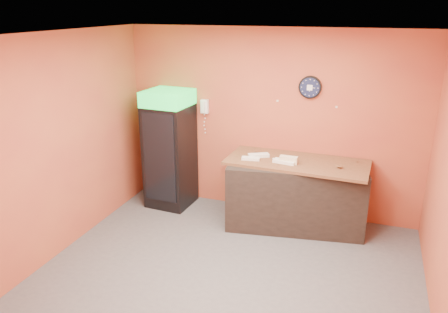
% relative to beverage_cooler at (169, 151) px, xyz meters
% --- Properties ---
extents(floor, '(4.50, 4.50, 0.00)m').
position_rel_beverage_cooler_xyz_m(floor, '(1.52, -1.61, -0.91)').
color(floor, '#47474C').
rests_on(floor, ground).
extents(back_wall, '(4.50, 0.02, 2.80)m').
position_rel_beverage_cooler_xyz_m(back_wall, '(1.52, 0.39, 0.49)').
color(back_wall, '#B75933').
rests_on(back_wall, floor).
extents(left_wall, '(0.02, 4.00, 2.80)m').
position_rel_beverage_cooler_xyz_m(left_wall, '(-0.73, -1.61, 0.49)').
color(left_wall, '#B75933').
rests_on(left_wall, floor).
extents(ceiling, '(4.50, 4.00, 0.02)m').
position_rel_beverage_cooler_xyz_m(ceiling, '(1.52, -1.61, 1.89)').
color(ceiling, white).
rests_on(ceiling, back_wall).
extents(beverage_cooler, '(0.69, 0.70, 1.87)m').
position_rel_beverage_cooler_xyz_m(beverage_cooler, '(0.00, 0.00, 0.00)').
color(beverage_cooler, black).
rests_on(beverage_cooler, floor).
extents(prep_counter, '(2.03, 1.14, 0.96)m').
position_rel_beverage_cooler_xyz_m(prep_counter, '(2.03, -0.03, -0.43)').
color(prep_counter, black).
rests_on(prep_counter, floor).
extents(wall_clock, '(0.32, 0.06, 0.32)m').
position_rel_beverage_cooler_xyz_m(wall_clock, '(2.08, 0.36, 1.07)').
color(wall_clock, black).
rests_on(wall_clock, back_wall).
extents(wall_phone, '(0.12, 0.10, 0.22)m').
position_rel_beverage_cooler_xyz_m(wall_phone, '(0.48, 0.34, 0.68)').
color(wall_phone, white).
rests_on(wall_phone, back_wall).
extents(butcher_paper, '(2.00, 0.93, 0.04)m').
position_rel_beverage_cooler_xyz_m(butcher_paper, '(2.03, -0.03, 0.07)').
color(butcher_paper, brown).
rests_on(butcher_paper, prep_counter).
extents(sub_roll_stack, '(0.25, 0.09, 0.10)m').
position_rel_beverage_cooler_xyz_m(sub_roll_stack, '(1.93, -0.17, 0.14)').
color(sub_roll_stack, beige).
rests_on(sub_roll_stack, butcher_paper).
extents(wrapped_sandwich_left, '(0.27, 0.14, 0.04)m').
position_rel_beverage_cooler_xyz_m(wrapped_sandwich_left, '(1.39, -0.20, 0.11)').
color(wrapped_sandwich_left, silver).
rests_on(wrapped_sandwich_left, butcher_paper).
extents(wrapped_sandwich_mid, '(0.32, 0.17, 0.04)m').
position_rel_beverage_cooler_xyz_m(wrapped_sandwich_mid, '(1.87, -0.18, 0.11)').
color(wrapped_sandwich_mid, silver).
rests_on(wrapped_sandwich_mid, butcher_paper).
extents(wrapped_sandwich_right, '(0.32, 0.24, 0.04)m').
position_rel_beverage_cooler_xyz_m(wrapped_sandwich_right, '(1.46, -0.04, 0.11)').
color(wrapped_sandwich_right, silver).
rests_on(wrapped_sandwich_right, butcher_paper).
extents(kitchen_tool, '(0.06, 0.06, 0.06)m').
position_rel_beverage_cooler_xyz_m(kitchen_tool, '(1.82, -0.07, 0.12)').
color(kitchen_tool, silver).
rests_on(kitchen_tool, butcher_paper).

